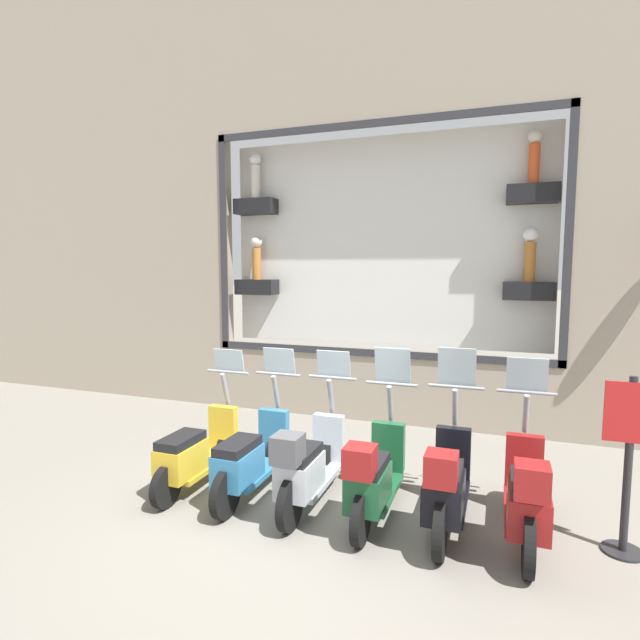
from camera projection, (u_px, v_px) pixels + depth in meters
ground_plane at (297, 514)px, 5.30m from camera, size 120.00×120.00×0.00m
building_facade at (380, 120)px, 8.14m from camera, size 1.18×36.00×9.81m
scooter_red_0 at (527, 496)px, 4.65m from camera, size 1.81×0.61×1.66m
scooter_black_1 at (446, 485)px, 4.90m from camera, size 1.81×0.60×1.72m
scooter_green_2 at (374, 476)px, 5.14m from camera, size 1.80×0.60×1.68m
scooter_silver_3 at (308, 465)px, 5.39m from camera, size 1.81×0.61×1.61m
scooter_teal_4 at (250, 459)px, 5.69m from camera, size 1.80×0.60×1.60m
scooter_yellow_5 at (195, 453)px, 5.94m from camera, size 1.79×0.60×1.54m
shop_sign_post at (629, 460)px, 4.49m from camera, size 0.36×0.45×1.65m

